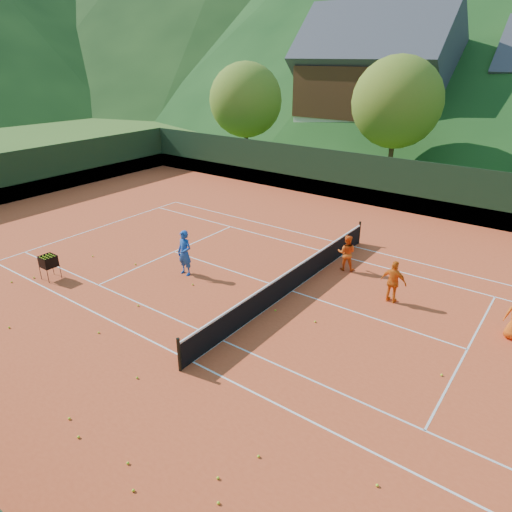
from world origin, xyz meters
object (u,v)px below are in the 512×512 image
Objects in this scene: coach at (185,253)px; chalet_left at (374,85)px; student_b at (393,282)px; ball_hopper at (48,262)px; student_a at (346,253)px; tennis_net at (292,279)px.

coach is 32.20m from chalet_left.
student_b is 1.62× the size of ball_hopper.
coach reaches higher than ball_hopper.
coach is at bearing 19.77° from student_a.
tennis_net is (4.31, 1.35, -0.45)m from coach.
student_a is 2.98m from student_b.
ball_hopper is 0.07× the size of chalet_left.
coach is 5.41m from ball_hopper.
coach is at bearing 20.00° from student_b.
student_a reaches higher than tennis_net.
coach is 1.17× the size of student_b.
student_a reaches higher than ball_hopper.
ball_hopper is (-11.78, -6.35, -0.06)m from student_b.
student_a is at bearing -30.00° from student_b.
tennis_net is 9.72m from ball_hopper.
coach is 8.19m from student_b.
ball_hopper is at bearing 20.12° from student_a.
ball_hopper is (-8.40, -4.89, 0.25)m from tennis_net.
coach is 6.68m from student_a.
chalet_left is (-5.69, 31.35, 4.68)m from coach.
coach is 1.90× the size of ball_hopper.
student_b is (2.58, -1.48, 0.04)m from student_a.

